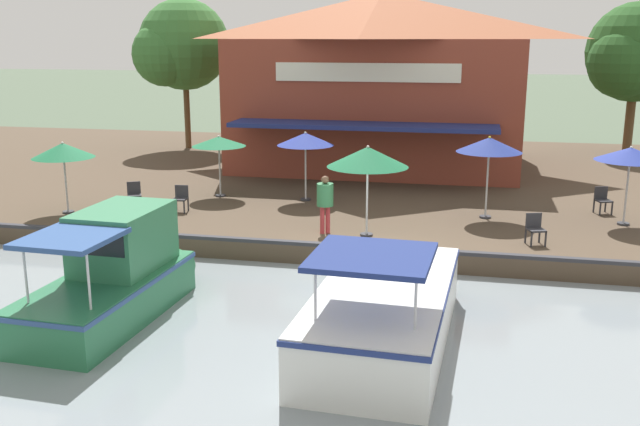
{
  "coord_description": "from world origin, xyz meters",
  "views": [
    {
      "loc": [
        18.0,
        2.62,
        6.1
      ],
      "look_at": [
        -1.0,
        -1.45,
        1.3
      ],
      "focal_mm": 40.0,
      "sensor_mm": 36.0,
      "label": 1
    }
  ],
  "objects_px": {
    "cafe_chair_facing_river": "(535,227)",
    "motorboat_mid_row": "(389,300)",
    "person_near_entrance": "(325,198)",
    "tree_downstream_bank": "(633,55)",
    "waterfront_restaurant": "(381,78)",
    "patio_umbrella_by_entrance": "(305,139)",
    "cafe_chair_mid_patio": "(181,197)",
    "cafe_chair_far_corner_seat": "(602,199)",
    "patio_umbrella_near_quay_edge": "(368,157)",
    "motorboat_second_along": "(120,275)",
    "tree_behind_restaurant": "(179,47)",
    "patio_umbrella_mid_patio_left": "(489,145)",
    "patio_umbrella_mid_patio_right": "(631,154)",
    "patio_umbrella_far_corner": "(63,150)",
    "patio_umbrella_back_row": "(219,142)",
    "cafe_chair_under_first_umbrella": "(134,193)"
  },
  "relations": [
    {
      "from": "cafe_chair_facing_river",
      "to": "motorboat_mid_row",
      "type": "bearing_deg",
      "value": -31.24
    },
    {
      "from": "person_near_entrance",
      "to": "tree_downstream_bank",
      "type": "xyz_separation_m",
      "value": [
        -17.41,
        11.29,
        3.62
      ]
    },
    {
      "from": "cafe_chair_facing_river",
      "to": "person_near_entrance",
      "type": "height_order",
      "value": "person_near_entrance"
    },
    {
      "from": "waterfront_restaurant",
      "to": "tree_downstream_bank",
      "type": "height_order",
      "value": "waterfront_restaurant"
    },
    {
      "from": "patio_umbrella_by_entrance",
      "to": "motorboat_mid_row",
      "type": "bearing_deg",
      "value": 22.99
    },
    {
      "from": "cafe_chair_mid_patio",
      "to": "patio_umbrella_by_entrance",
      "type": "bearing_deg",
      "value": 124.32
    },
    {
      "from": "cafe_chair_facing_river",
      "to": "cafe_chair_far_corner_seat",
      "type": "height_order",
      "value": "same"
    },
    {
      "from": "motorboat_mid_row",
      "to": "patio_umbrella_near_quay_edge",
      "type": "bearing_deg",
      "value": -166.68
    },
    {
      "from": "cafe_chair_facing_river",
      "to": "motorboat_second_along",
      "type": "xyz_separation_m",
      "value": [
        5.62,
        -9.38,
        -0.15
      ]
    },
    {
      "from": "waterfront_restaurant",
      "to": "tree_behind_restaurant",
      "type": "xyz_separation_m",
      "value": [
        -2.31,
        -10.33,
        1.28
      ]
    },
    {
      "from": "patio_umbrella_near_quay_edge",
      "to": "cafe_chair_far_corner_seat",
      "type": "relative_size",
      "value": 3.05
    },
    {
      "from": "cafe_chair_mid_patio",
      "to": "motorboat_second_along",
      "type": "relative_size",
      "value": 0.15
    },
    {
      "from": "patio_umbrella_mid_patio_left",
      "to": "motorboat_mid_row",
      "type": "relative_size",
      "value": 0.36
    },
    {
      "from": "waterfront_restaurant",
      "to": "patio_umbrella_by_entrance",
      "type": "distance_m",
      "value": 8.32
    },
    {
      "from": "patio_umbrella_mid_patio_right",
      "to": "patio_umbrella_mid_patio_left",
      "type": "bearing_deg",
      "value": -89.92
    },
    {
      "from": "patio_umbrella_far_corner",
      "to": "tree_behind_restaurant",
      "type": "distance_m",
      "value": 14.14
    },
    {
      "from": "patio_umbrella_by_entrance",
      "to": "cafe_chair_facing_river",
      "type": "relative_size",
      "value": 2.81
    },
    {
      "from": "cafe_chair_mid_patio",
      "to": "person_near_entrance",
      "type": "height_order",
      "value": "person_near_entrance"
    },
    {
      "from": "person_near_entrance",
      "to": "tree_behind_restaurant",
      "type": "xyz_separation_m",
      "value": [
        -14.39,
        -10.34,
        3.97
      ]
    },
    {
      "from": "patio_umbrella_back_row",
      "to": "cafe_chair_mid_patio",
      "type": "distance_m",
      "value": 2.89
    },
    {
      "from": "patio_umbrella_by_entrance",
      "to": "cafe_chair_far_corner_seat",
      "type": "distance_m",
      "value": 9.87
    },
    {
      "from": "patio_umbrella_back_row",
      "to": "cafe_chair_under_first_umbrella",
      "type": "height_order",
      "value": "patio_umbrella_back_row"
    },
    {
      "from": "patio_umbrella_back_row",
      "to": "patio_umbrella_mid_patio_left",
      "type": "height_order",
      "value": "patio_umbrella_mid_patio_left"
    },
    {
      "from": "person_near_entrance",
      "to": "patio_umbrella_near_quay_edge",
      "type": "bearing_deg",
      "value": 90.57
    },
    {
      "from": "cafe_chair_far_corner_seat",
      "to": "patio_umbrella_mid_patio_left",
      "type": "bearing_deg",
      "value": -69.09
    },
    {
      "from": "tree_behind_restaurant",
      "to": "waterfront_restaurant",
      "type": "bearing_deg",
      "value": 77.42
    },
    {
      "from": "patio_umbrella_far_corner",
      "to": "patio_umbrella_mid_patio_left",
      "type": "relative_size",
      "value": 0.9
    },
    {
      "from": "patio_umbrella_near_quay_edge",
      "to": "patio_umbrella_far_corner",
      "type": "relative_size",
      "value": 1.12
    },
    {
      "from": "cafe_chair_mid_patio",
      "to": "cafe_chair_far_corner_seat",
      "type": "height_order",
      "value": "same"
    },
    {
      "from": "tree_behind_restaurant",
      "to": "patio_umbrella_near_quay_edge",
      "type": "bearing_deg",
      "value": 38.77
    },
    {
      "from": "patio_umbrella_near_quay_edge",
      "to": "cafe_chair_mid_patio",
      "type": "bearing_deg",
      "value": -104.32
    },
    {
      "from": "waterfront_restaurant",
      "to": "tree_downstream_bank",
      "type": "distance_m",
      "value": 12.53
    },
    {
      "from": "waterfront_restaurant",
      "to": "cafe_chair_far_corner_seat",
      "type": "relative_size",
      "value": 14.53
    },
    {
      "from": "motorboat_second_along",
      "to": "tree_downstream_bank",
      "type": "distance_m",
      "value": 27.66
    },
    {
      "from": "patio_umbrella_near_quay_edge",
      "to": "motorboat_second_along",
      "type": "height_order",
      "value": "patio_umbrella_near_quay_edge"
    },
    {
      "from": "patio_umbrella_by_entrance",
      "to": "cafe_chair_mid_patio",
      "type": "xyz_separation_m",
      "value": [
        2.45,
        -3.58,
        -1.65
      ]
    },
    {
      "from": "waterfront_restaurant",
      "to": "person_near_entrance",
      "type": "bearing_deg",
      "value": 0.03
    },
    {
      "from": "patio_umbrella_far_corner",
      "to": "tree_downstream_bank",
      "type": "distance_m",
      "value": 26.13
    },
    {
      "from": "patio_umbrella_mid_patio_right",
      "to": "tree_behind_restaurant",
      "type": "distance_m",
      "value": 22.38
    },
    {
      "from": "patio_umbrella_mid_patio_right",
      "to": "patio_umbrella_by_entrance",
      "type": "bearing_deg",
      "value": -96.87
    },
    {
      "from": "cafe_chair_under_first_umbrella",
      "to": "cafe_chair_far_corner_seat",
      "type": "distance_m",
      "value": 15.24
    },
    {
      "from": "waterfront_restaurant",
      "to": "cafe_chair_far_corner_seat",
      "type": "distance_m",
      "value": 11.82
    },
    {
      "from": "patio_umbrella_by_entrance",
      "to": "person_near_entrance",
      "type": "distance_m",
      "value": 4.48
    },
    {
      "from": "cafe_chair_mid_patio",
      "to": "motorboat_second_along",
      "type": "xyz_separation_m",
      "value": [
        7.13,
        1.55,
        -0.15
      ]
    },
    {
      "from": "cafe_chair_mid_patio",
      "to": "person_near_entrance",
      "type": "bearing_deg",
      "value": 72.36
    },
    {
      "from": "patio_umbrella_mid_patio_right",
      "to": "cafe_chair_under_first_umbrella",
      "type": "relative_size",
      "value": 2.82
    },
    {
      "from": "patio_umbrella_by_entrance",
      "to": "cafe_chair_mid_patio",
      "type": "distance_m",
      "value": 4.64
    },
    {
      "from": "waterfront_restaurant",
      "to": "tree_behind_restaurant",
      "type": "relative_size",
      "value": 1.67
    },
    {
      "from": "cafe_chair_far_corner_seat",
      "to": "patio_umbrella_near_quay_edge",
      "type": "bearing_deg",
      "value": -58.85
    },
    {
      "from": "motorboat_mid_row",
      "to": "cafe_chair_mid_patio",
      "type": "bearing_deg",
      "value": -132.7
    }
  ]
}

